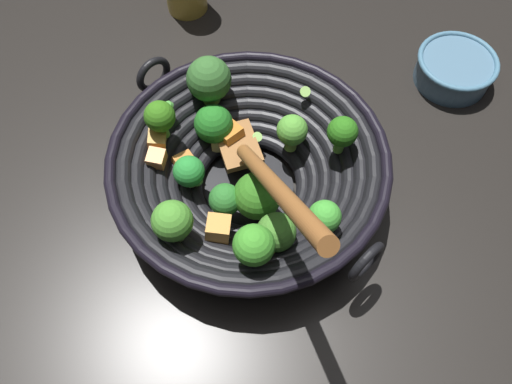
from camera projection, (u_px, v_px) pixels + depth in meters
name	position (u px, v px, depth m)	size (l,w,h in m)	color
ground_plane	(249.00, 191.00, 0.68)	(4.00, 4.00, 0.00)	black
wok	(247.00, 168.00, 0.63)	(0.36, 0.35, 0.27)	black
prep_bowl	(455.00, 69.00, 0.75)	(0.12, 0.12, 0.04)	slate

